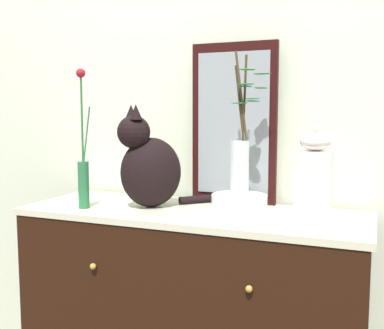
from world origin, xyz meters
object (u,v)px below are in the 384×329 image
at_px(sideboard, 192,314).
at_px(jar_lidded_porcelain, 314,181).
at_px(cat_sitting, 149,166).
at_px(mirror_leaning, 234,124).
at_px(vase_glass_clear, 241,157).
at_px(bowl_porcelain, 239,203).
at_px(vase_slim_green, 83,169).

distance_m(sideboard, jar_lidded_porcelain, 0.75).
relative_size(cat_sitting, jar_lidded_porcelain, 1.22).
bearing_deg(cat_sitting, mirror_leaning, 38.20).
bearing_deg(mirror_leaning, vase_glass_clear, -64.42).
relative_size(sideboard, bowl_porcelain, 6.23).
xyz_separation_m(mirror_leaning, bowl_porcelain, (0.07, -0.16, -0.30)).
xyz_separation_m(cat_sitting, vase_glass_clear, (0.36, 0.06, 0.04)).
distance_m(sideboard, bowl_porcelain, 0.49).
distance_m(vase_slim_green, bowl_porcelain, 0.63).
xyz_separation_m(cat_sitting, jar_lidded_porcelain, (0.66, -0.07, -0.01)).
distance_m(bowl_porcelain, vase_glass_clear, 0.18).
distance_m(cat_sitting, vase_slim_green, 0.26).
relative_size(vase_glass_clear, jar_lidded_porcelain, 1.61).
distance_m(mirror_leaning, cat_sitting, 0.40).
relative_size(sideboard, jar_lidded_porcelain, 3.99).
xyz_separation_m(vase_slim_green, jar_lidded_porcelain, (0.89, 0.04, -0.00)).
bearing_deg(mirror_leaning, vase_slim_green, -146.84).
height_order(bowl_porcelain, jar_lidded_porcelain, jar_lidded_porcelain).
bearing_deg(jar_lidded_porcelain, vase_slim_green, -177.16).
height_order(sideboard, jar_lidded_porcelain, jar_lidded_porcelain).
bearing_deg(cat_sitting, vase_slim_green, -153.96).
bearing_deg(vase_slim_green, mirror_leaning, 33.16).
relative_size(mirror_leaning, bowl_porcelain, 3.09).
xyz_separation_m(sideboard, jar_lidded_porcelain, (0.47, -0.08, 0.58)).
xyz_separation_m(mirror_leaning, vase_slim_green, (-0.52, -0.34, -0.18)).
bearing_deg(cat_sitting, sideboard, 2.66).
bearing_deg(sideboard, mirror_leaning, 64.84).
xyz_separation_m(vase_slim_green, bowl_porcelain, (0.59, 0.18, -0.12)).
xyz_separation_m(vase_glass_clear, jar_lidded_porcelain, (0.29, -0.13, -0.06)).
relative_size(sideboard, cat_sitting, 3.27).
xyz_separation_m(sideboard, vase_glass_clear, (0.18, 0.05, 0.64)).
bearing_deg(mirror_leaning, jar_lidded_porcelain, -38.42).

